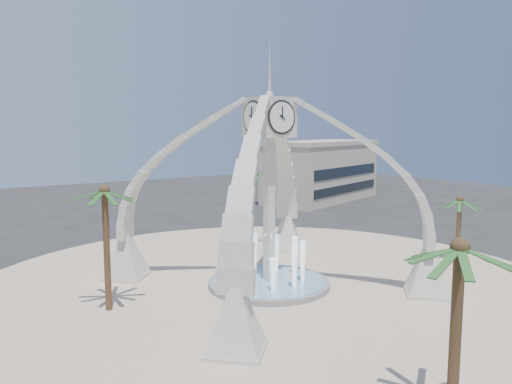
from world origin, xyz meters
TOP-DOWN VIEW (x-y plane):
  - ground at (0.00, 0.00)m, footprint 140.00×140.00m
  - plaza at (0.00, 0.00)m, footprint 40.00×40.00m
  - clock_tower at (-0.00, -0.00)m, footprint 17.94×17.94m
  - fountain at (0.00, 0.00)m, footprint 8.00×8.00m
  - building_ne at (30.00, 28.00)m, footprint 21.87×14.17m
  - palm_east at (15.60, -3.49)m, footprint 4.57×4.57m
  - palm_west at (-10.10, 1.72)m, footprint 5.08×5.08m
  - palm_north at (5.22, 10.41)m, footprint 4.88×4.88m
  - palm_south at (-3.76, -16.06)m, footprint 4.95×4.95m

SIDE VIEW (x-z plane):
  - ground at x=0.00m, z-range 0.00..0.00m
  - plaza at x=0.00m, z-range 0.00..0.06m
  - fountain at x=0.00m, z-range -1.52..2.10m
  - building_ne at x=30.00m, z-range 0.01..8.61m
  - palm_east at x=15.60m, z-range 2.07..7.65m
  - palm_south at x=-3.76m, z-range 2.69..9.87m
  - clock_tower at x=0.00m, z-range -1.66..14.64m
  - palm_west at x=-10.10m, z-range 2.97..10.66m
  - palm_north at x=5.22m, z-range 2.94..10.69m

